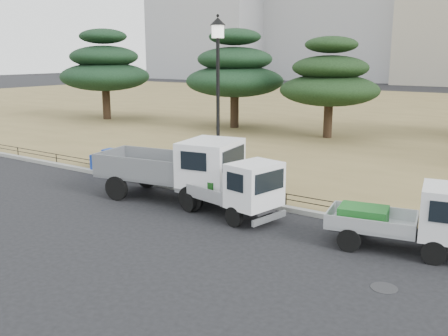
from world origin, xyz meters
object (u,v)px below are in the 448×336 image
Objects in this scene: truck_kei_front at (234,188)px; truck_kei_rear at (408,217)px; tarp_pile at (110,161)px; street_lamp at (218,76)px; truck_large at (176,166)px.

truck_kei_front is 1.02× the size of truck_kei_rear.
street_lamp is at bearing -2.59° from tarp_pile.
tarp_pile is (-5.10, 1.62, -0.72)m from truck_large.
truck_large reaches higher than tarp_pile.
truck_large reaches higher than truck_kei_rear.
truck_kei_rear is 13.28m from tarp_pile.
truck_kei_rear is (5.32, 0.19, -0.02)m from truck_kei_front.
truck_large is 3.55× the size of tarp_pile.
truck_large reaches higher than truck_kei_front.
truck_kei_front is at bearing -43.94° from street_lamp.
tarp_pile is at bearing 177.41° from street_lamp.
tarp_pile is at bearing 153.33° from truck_large.
truck_kei_rear is 2.45× the size of tarp_pile.
street_lamp is at bearing 157.03° from truck_kei_rear.
street_lamp reaches higher than tarp_pile.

